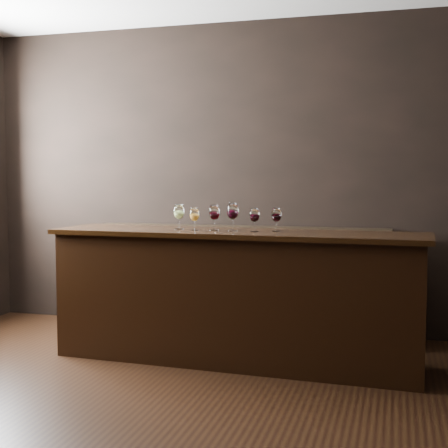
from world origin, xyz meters
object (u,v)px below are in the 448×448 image
(glass_red_a, at_px, (214,213))
(glass_red_c, at_px, (254,215))
(glass_white, at_px, (179,212))
(glass_red_d, at_px, (276,215))
(back_bar_shelf, at_px, (237,280))
(glass_amber, at_px, (194,215))
(glass_red_b, at_px, (233,212))
(bar_counter, at_px, (236,299))

(glass_red_a, bearing_deg, glass_red_c, -5.36)
(glass_white, bearing_deg, glass_red_c, -5.65)
(glass_red_c, height_order, glass_red_d, glass_red_d)
(glass_red_a, height_order, glass_red_c, glass_red_a)
(back_bar_shelf, distance_m, glass_red_a, 1.05)
(glass_amber, xyz_separation_m, glass_red_d, (0.62, 0.07, 0.00))
(glass_red_b, distance_m, glass_red_c, 0.18)
(glass_white, xyz_separation_m, glass_red_a, (0.30, -0.03, -0.00))
(glass_red_a, bearing_deg, glass_amber, -163.35)
(glass_amber, bearing_deg, glass_red_a, 16.65)
(back_bar_shelf, bearing_deg, glass_red_b, -77.78)
(glass_white, height_order, glass_red_d, glass_white)
(back_bar_shelf, bearing_deg, glass_white, -108.25)
(glass_amber, xyz_separation_m, glass_red_b, (0.29, 0.04, 0.03))
(glass_white, xyz_separation_m, glass_red_b, (0.44, -0.03, 0.01))
(back_bar_shelf, distance_m, glass_amber, 1.08)
(glass_red_c, bearing_deg, glass_red_d, 19.70)
(back_bar_shelf, relative_size, glass_white, 13.53)
(bar_counter, relative_size, glass_red_b, 12.86)
(bar_counter, relative_size, back_bar_shelf, 1.03)
(glass_red_c, distance_m, glass_red_d, 0.16)
(glass_amber, relative_size, glass_red_d, 0.97)
(glass_amber, relative_size, glass_red_b, 0.82)
(glass_red_a, relative_size, glass_red_d, 1.09)
(glass_white, distance_m, glass_red_a, 0.30)
(back_bar_shelf, relative_size, glass_red_d, 14.84)
(glass_red_b, bearing_deg, bar_counter, -17.73)
(back_bar_shelf, height_order, glass_amber, glass_amber)
(glass_amber, relative_size, glass_red_a, 0.89)
(back_bar_shelf, xyz_separation_m, glass_red_c, (0.35, -0.85, 0.63))
(glass_red_b, bearing_deg, back_bar_shelf, 102.22)
(back_bar_shelf, bearing_deg, glass_red_c, -67.54)
(glass_red_b, height_order, glass_red_d, glass_red_b)
(glass_amber, bearing_deg, glass_white, 153.82)
(bar_counter, height_order, glass_red_b, glass_red_b)
(back_bar_shelf, relative_size, glass_red_a, 13.57)
(glass_red_a, distance_m, glass_red_c, 0.32)
(glass_white, bearing_deg, glass_red_b, -4.03)
(glass_white, xyz_separation_m, glass_red_d, (0.77, -0.01, -0.01))
(glass_amber, height_order, glass_red_a, glass_red_a)
(glass_white, relative_size, glass_red_a, 1.00)
(glass_red_d, bearing_deg, glass_amber, -173.65)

